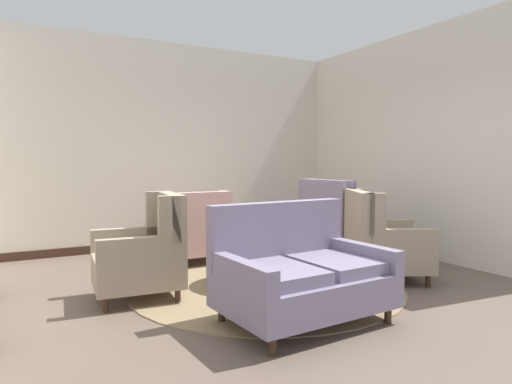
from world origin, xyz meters
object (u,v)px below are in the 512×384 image
armchair_beside_settee (191,232)px  armchair_foreground_right (336,228)px  coffee_table (253,248)px  settee (300,274)px  armchair_back_corner (146,254)px  porcelain_vase (253,225)px  armchair_near_window (381,242)px  side_table (340,229)px

armchair_beside_settee → armchair_foreground_right: size_ratio=0.86×
coffee_table → armchair_foreground_right: (1.49, 0.42, 0.06)m
settee → armchair_back_corner: armchair_back_corner is taller
coffee_table → armchair_beside_settee: armchair_beside_settee is taller
settee → porcelain_vase: bearing=76.5°
armchair_near_window → armchair_foreground_right: armchair_foreground_right is taller
armchair_beside_settee → armchair_foreground_right: 1.93m
settee → side_table: size_ratio=1.97×
porcelain_vase → side_table: (1.54, 0.38, -0.21)m
armchair_near_window → armchair_beside_settee: armchair_near_window is taller
armchair_beside_settee → side_table: (1.78, -0.88, 0.03)m
armchair_foreground_right → side_table: (0.07, 0.00, -0.02)m
settee → side_table: 2.38m
settee → armchair_back_corner: size_ratio=1.38×
porcelain_vase → armchair_near_window: 1.48m
coffee_table → settee: (-0.19, -1.20, 0.00)m
armchair_back_corner → side_table: (2.73, 0.35, -0.00)m
coffee_table → armchair_back_corner: (-1.16, 0.07, 0.05)m
armchair_back_corner → armchair_foreground_right: bearing=102.6°
porcelain_vase → armchair_near_window: (1.35, -0.57, -0.22)m
coffee_table → porcelain_vase: size_ratio=2.27×
settee → armchair_back_corner: (-0.97, 1.26, 0.04)m
settee → side_table: bearing=39.2°
armchair_near_window → armchair_back_corner: 2.61m
porcelain_vase → armchair_near_window: armchair_near_window is taller
settee → armchair_foreground_right: size_ratio=1.28×
armchair_near_window → settee: bearing=140.6°
coffee_table → armchair_near_window: 1.48m
coffee_table → side_table: size_ratio=1.15×
coffee_table → armchair_beside_settee: 1.32m
coffee_table → side_table: bearing=15.0°
armchair_beside_settee → side_table: 1.99m
armchair_near_window → armchair_back_corner: armchair_back_corner is taller
armchair_foreground_right → armchair_back_corner: bearing=87.4°
coffee_table → side_table: side_table is taller
armchair_near_window → side_table: 0.97m
porcelain_vase → armchair_back_corner: size_ratio=0.36×
settee → armchair_back_corner: 1.60m
porcelain_vase → armchair_beside_settee: armchair_beside_settee is taller
armchair_back_corner → armchair_beside_settee: bearing=147.7°
porcelain_vase → side_table: bearing=13.7°
coffee_table → armchair_foreground_right: bearing=15.6°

